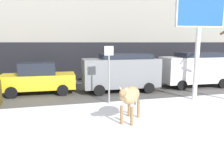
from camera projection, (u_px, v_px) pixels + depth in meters
ground_plane at (135, 139)px, 7.12m from camera, size 120.00×120.00×0.00m
road_strip at (94, 91)px, 14.16m from camera, size 60.00×5.60×0.01m
building_facade at (79, 0)px, 19.03m from camera, size 44.00×6.10×13.00m
cow_tan at (130, 96)px, 8.56m from camera, size 1.44×1.78×1.54m
billboard at (200, 15)px, 11.29m from camera, size 2.53×0.50×5.56m
car_yellow_sedan at (38, 78)px, 13.28m from camera, size 4.25×2.08×1.84m
car_grey_van at (121, 71)px, 13.88m from camera, size 4.65×2.23×2.32m
car_white_van at (196, 68)px, 15.42m from camera, size 4.65×2.23×2.32m
pedestrian_near_billboard at (89, 70)px, 17.28m from camera, size 0.36×0.24×1.73m
pedestrian_by_cars at (163, 68)px, 18.83m from camera, size 0.36×0.24×1.73m
street_sign at (109, 70)px, 11.01m from camera, size 0.44×0.08×2.82m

